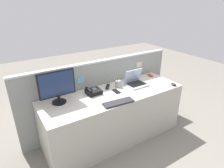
{
  "coord_description": "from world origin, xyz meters",
  "views": [
    {
      "loc": [
        -1.3,
        -2.01,
        1.96
      ],
      "look_at": [
        0.0,
        0.05,
        0.87
      ],
      "focal_mm": 30.78,
      "sensor_mm": 36.0,
      "label": 1
    }
  ],
  "objects_px": {
    "pen_cup": "(118,84)",
    "desktop_monitor": "(57,86)",
    "cell_phone_black_slab": "(116,91)",
    "keyboard_main": "(118,102)",
    "tv_remote": "(108,87)",
    "desk_phone": "(93,92)",
    "cell_phone_silver_slab": "(161,86)",
    "computer_mouse_right_hand": "(174,84)",
    "laptop": "(135,81)",
    "cell_phone_red_case": "(150,76)"
  },
  "relations": [
    {
      "from": "cell_phone_black_slab",
      "to": "tv_remote",
      "type": "xyz_separation_m",
      "value": [
        -0.03,
        0.19,
        0.01
      ]
    },
    {
      "from": "desk_phone",
      "to": "cell_phone_silver_slab",
      "type": "xyz_separation_m",
      "value": [
        0.97,
        -0.34,
        -0.03
      ]
    },
    {
      "from": "desktop_monitor",
      "to": "cell_phone_silver_slab",
      "type": "xyz_separation_m",
      "value": [
        1.44,
        -0.36,
        -0.23
      ]
    },
    {
      "from": "cell_phone_red_case",
      "to": "cell_phone_black_slab",
      "type": "bearing_deg",
      "value": -150.45
    },
    {
      "from": "keyboard_main",
      "to": "tv_remote",
      "type": "height_order",
      "value": "keyboard_main"
    },
    {
      "from": "desk_phone",
      "to": "computer_mouse_right_hand",
      "type": "xyz_separation_m",
      "value": [
        1.16,
        -0.4,
        -0.02
      ]
    },
    {
      "from": "laptop",
      "to": "computer_mouse_right_hand",
      "type": "distance_m",
      "value": 0.59
    },
    {
      "from": "laptop",
      "to": "cell_phone_red_case",
      "type": "relative_size",
      "value": 2.36
    },
    {
      "from": "keyboard_main",
      "to": "computer_mouse_right_hand",
      "type": "xyz_separation_m",
      "value": [
        1.02,
        0.0,
        0.01
      ]
    },
    {
      "from": "pen_cup",
      "to": "desktop_monitor",
      "type": "bearing_deg",
      "value": 178.98
    },
    {
      "from": "pen_cup",
      "to": "cell_phone_red_case",
      "type": "relative_size",
      "value": 1.37
    },
    {
      "from": "keyboard_main",
      "to": "cell_phone_black_slab",
      "type": "relative_size",
      "value": 2.78
    },
    {
      "from": "cell_phone_silver_slab",
      "to": "desk_phone",
      "type": "bearing_deg",
      "value": 157.81
    },
    {
      "from": "cell_phone_black_slab",
      "to": "desktop_monitor",
      "type": "bearing_deg",
      "value": 172.15
    },
    {
      "from": "keyboard_main",
      "to": "cell_phone_silver_slab",
      "type": "distance_m",
      "value": 0.82
    },
    {
      "from": "desktop_monitor",
      "to": "computer_mouse_right_hand",
      "type": "xyz_separation_m",
      "value": [
        1.64,
        -0.42,
        -0.22
      ]
    },
    {
      "from": "laptop",
      "to": "computer_mouse_right_hand",
      "type": "xyz_separation_m",
      "value": [
        0.47,
        -0.34,
        -0.04
      ]
    },
    {
      "from": "laptop",
      "to": "cell_phone_red_case",
      "type": "distance_m",
      "value": 0.46
    },
    {
      "from": "cell_phone_red_case",
      "to": "tv_remote",
      "type": "bearing_deg",
      "value": -163.46
    },
    {
      "from": "laptop",
      "to": "cell_phone_black_slab",
      "type": "distance_m",
      "value": 0.39
    },
    {
      "from": "desktop_monitor",
      "to": "cell_phone_red_case",
      "type": "distance_m",
      "value": 1.63
    },
    {
      "from": "laptop",
      "to": "cell_phone_silver_slab",
      "type": "distance_m",
      "value": 0.4
    },
    {
      "from": "laptop",
      "to": "desk_phone",
      "type": "relative_size",
      "value": 1.51
    },
    {
      "from": "computer_mouse_right_hand",
      "to": "desktop_monitor",
      "type": "bearing_deg",
      "value": 176.5
    },
    {
      "from": "tv_remote",
      "to": "keyboard_main",
      "type": "bearing_deg",
      "value": -66.97
    },
    {
      "from": "laptop",
      "to": "tv_remote",
      "type": "height_order",
      "value": "laptop"
    },
    {
      "from": "laptop",
      "to": "cell_phone_black_slab",
      "type": "relative_size",
      "value": 2.08
    },
    {
      "from": "tv_remote",
      "to": "laptop",
      "type": "bearing_deg",
      "value": 20.0
    },
    {
      "from": "cell_phone_silver_slab",
      "to": "cell_phone_black_slab",
      "type": "height_order",
      "value": "same"
    },
    {
      "from": "pen_cup",
      "to": "cell_phone_silver_slab",
      "type": "height_order",
      "value": "pen_cup"
    },
    {
      "from": "keyboard_main",
      "to": "cell_phone_silver_slab",
      "type": "relative_size",
      "value": 2.62
    },
    {
      "from": "pen_cup",
      "to": "cell_phone_black_slab",
      "type": "height_order",
      "value": "pen_cup"
    },
    {
      "from": "desk_phone",
      "to": "pen_cup",
      "type": "relative_size",
      "value": 1.14
    },
    {
      "from": "computer_mouse_right_hand",
      "to": "cell_phone_black_slab",
      "type": "bearing_deg",
      "value": 172.33
    },
    {
      "from": "desktop_monitor",
      "to": "cell_phone_silver_slab",
      "type": "height_order",
      "value": "desktop_monitor"
    },
    {
      "from": "pen_cup",
      "to": "cell_phone_black_slab",
      "type": "relative_size",
      "value": 1.21
    },
    {
      "from": "laptop",
      "to": "pen_cup",
      "type": "height_order",
      "value": "laptop"
    },
    {
      "from": "computer_mouse_right_hand",
      "to": "pen_cup",
      "type": "xyz_separation_m",
      "value": [
        -0.75,
        0.41,
        0.04
      ]
    },
    {
      "from": "keyboard_main",
      "to": "cell_phone_black_slab",
      "type": "bearing_deg",
      "value": 66.76
    },
    {
      "from": "pen_cup",
      "to": "cell_phone_red_case",
      "type": "xyz_separation_m",
      "value": [
        0.71,
        0.08,
        -0.05
      ]
    },
    {
      "from": "desktop_monitor",
      "to": "cell_phone_black_slab",
      "type": "relative_size",
      "value": 3.15
    },
    {
      "from": "pen_cup",
      "to": "cell_phone_black_slab",
      "type": "xyz_separation_m",
      "value": [
        -0.11,
        -0.12,
        -0.05
      ]
    },
    {
      "from": "desk_phone",
      "to": "cell_phone_black_slab",
      "type": "xyz_separation_m",
      "value": [
        0.31,
        -0.11,
        -0.03
      ]
    },
    {
      "from": "desk_phone",
      "to": "keyboard_main",
      "type": "bearing_deg",
      "value": -70.14
    },
    {
      "from": "laptop",
      "to": "cell_phone_red_case",
      "type": "height_order",
      "value": "laptop"
    },
    {
      "from": "computer_mouse_right_hand",
      "to": "cell_phone_silver_slab",
      "type": "xyz_separation_m",
      "value": [
        -0.2,
        0.06,
        -0.01
      ]
    },
    {
      "from": "desktop_monitor",
      "to": "cell_phone_silver_slab",
      "type": "distance_m",
      "value": 1.51
    },
    {
      "from": "laptop",
      "to": "desk_phone",
      "type": "distance_m",
      "value": 0.69
    },
    {
      "from": "pen_cup",
      "to": "cell_phone_red_case",
      "type": "height_order",
      "value": "pen_cup"
    },
    {
      "from": "desk_phone",
      "to": "keyboard_main",
      "type": "distance_m",
      "value": 0.43
    }
  ]
}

